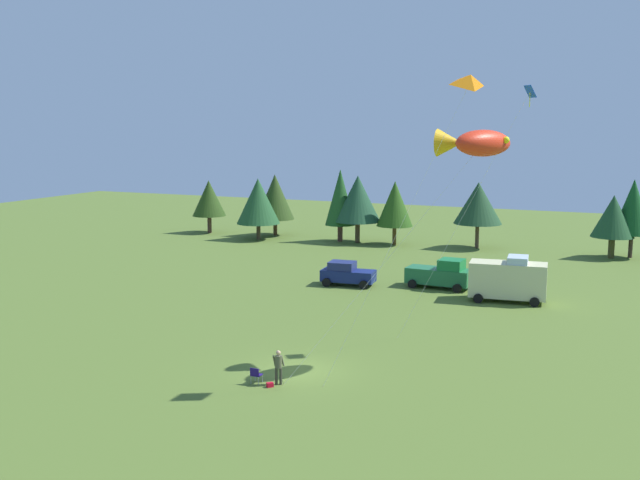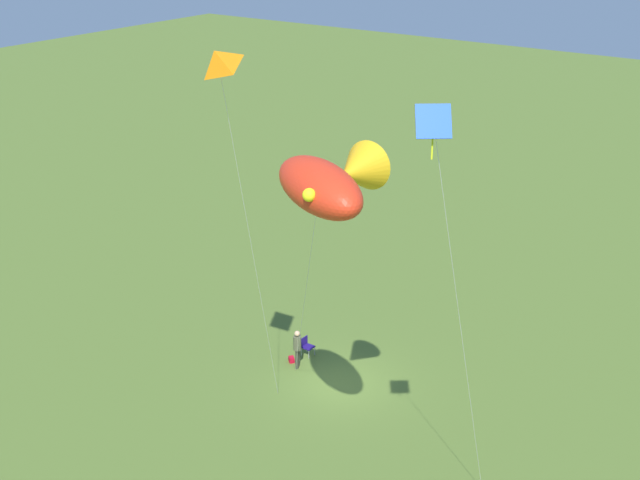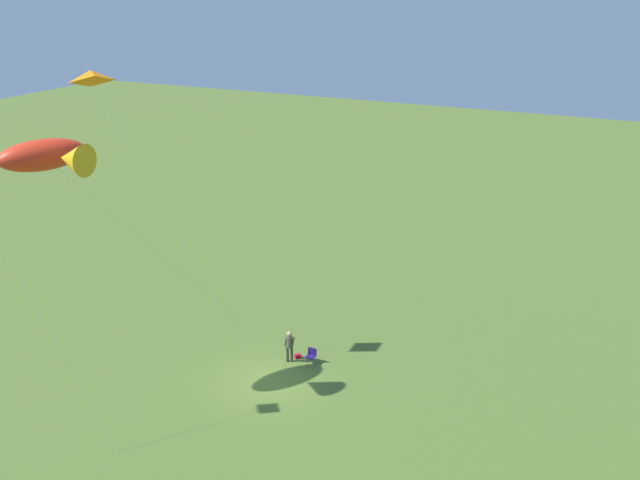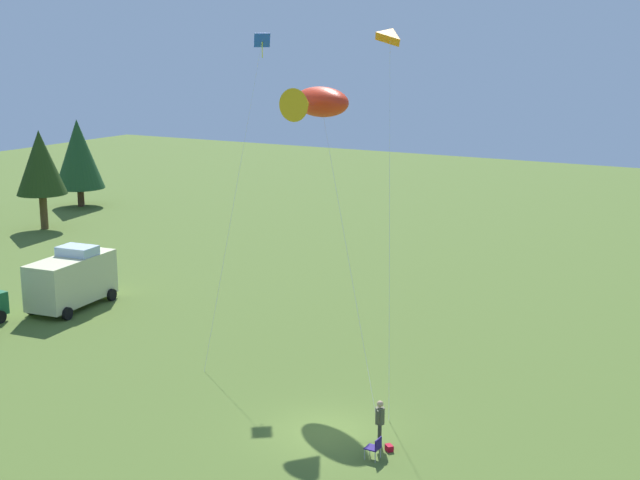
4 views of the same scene
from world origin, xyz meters
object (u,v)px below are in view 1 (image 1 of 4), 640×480
Objects in this scene: backpack_on_grass at (270,385)px; car_navy_hatch at (347,274)px; kite_delta_orange at (470,81)px; kite_diamond_blue at (522,107)px; kite_large_fish at (475,143)px; van_camper_beige at (508,279)px; folding_chair at (256,374)px; person_kite_flyer at (278,364)px; truck_green_flatbed at (441,274)px.

car_navy_hatch reaches higher than backpack_on_grass.
kite_delta_orange is at bearing 119.93° from car_navy_hatch.
kite_diamond_blue is (9.70, 11.68, 13.54)m from backpack_on_grass.
car_navy_hatch is 22.66m from kite_diamond_blue.
kite_large_fish is (8.04, 7.58, 11.62)m from backpack_on_grass.
van_camper_beige is 16.49m from kite_diamond_blue.
van_camper_beige is at bearing -19.67° from folding_chair.
kite_delta_orange is at bearing 25.53° from backpack_on_grass.
kite_large_fish is at bearing -94.13° from van_camper_beige.
van_camper_beige reaches higher than backpack_on_grass.
person_kite_flyer is at bearing 65.92° from backpack_on_grass.
kite_diamond_blue is (1.22, 7.62, -1.02)m from kite_delta_orange.
van_camper_beige is (8.37, 22.61, 1.16)m from folding_chair.
kite_delta_orange reaches higher than kite_large_fish.
van_camper_beige is at bearing 92.02° from kite_large_fish.
folding_chair is 24.14m from van_camper_beige.
truck_green_flatbed is at bearing 107.19° from kite_delta_orange.
truck_green_flatbed is (7.10, 2.04, 0.15)m from car_navy_hatch.
truck_green_flatbed is (1.72, 24.69, 0.08)m from person_kite_flyer.
van_camper_beige is at bearing -42.09° from person_kite_flyer.
backpack_on_grass is at bearing 131.95° from person_kite_flyer.
truck_green_flatbed reaches higher than folding_chair.
kite_delta_orange reaches higher than kite_diamond_blue.
kite_delta_orange reaches higher than person_kite_flyer.
folding_chair is at bearing -132.53° from kite_diamond_blue.
kite_diamond_blue is at bearing -64.28° from person_kite_flyer.
backpack_on_grass is 20.34m from kite_diamond_blue.
kite_diamond_blue reaches higher than car_navy_hatch.
person_kite_flyer is 0.11× the size of kite_delta_orange.
kite_diamond_blue is (14.86, -11.47, 12.70)m from car_navy_hatch.
person_kite_flyer is 23.44m from van_camper_beige.
folding_chair is at bearing 169.83° from backpack_on_grass.
kite_diamond_blue reaches higher than van_camper_beige.
car_navy_hatch is 0.29× the size of kite_diamond_blue.
van_camper_beige reaches higher than car_navy_hatch.
backpack_on_grass is 25.28m from truck_green_flatbed.
backpack_on_grass is at bearing -154.47° from kite_delta_orange.
kite_diamond_blue is at bearing 67.94° from kite_large_fish.
truck_green_flatbed is at bearing 85.58° from backpack_on_grass.
person_kite_flyer is at bearing -137.85° from kite_large_fish.
folding_chair is 0.07× the size of kite_large_fish.
folding_chair reaches higher than backpack_on_grass.
van_camper_beige is at bearing 92.99° from kite_delta_orange.
kite_delta_orange is (9.35, 3.90, 14.18)m from folding_chair.
folding_chair is at bearing 83.47° from person_kite_flyer.
kite_diamond_blue reaches higher than person_kite_flyer.
person_kite_flyer is 1.06m from backpack_on_grass.
car_navy_hatch is 12.69m from van_camper_beige.
person_kite_flyer is at bearing -91.15° from truck_green_flatbed.
person_kite_flyer is at bearing -71.90° from folding_chair.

